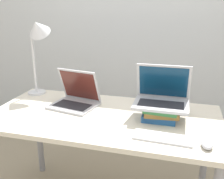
# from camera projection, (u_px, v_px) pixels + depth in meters

# --- Properties ---
(wall_back) EXTENTS (8.00, 0.05, 2.70)m
(wall_back) POSITION_uv_depth(u_px,v_px,m) (138.00, 13.00, 2.60)
(wall_back) COLOR silver
(wall_back) RESTS_ON ground_plane
(desk) EXTENTS (1.49, 0.74, 0.76)m
(desk) POSITION_uv_depth(u_px,v_px,m) (104.00, 127.00, 1.72)
(desk) COLOR beige
(desk) RESTS_ON ground_plane
(laptop_left) EXTENTS (0.35, 0.31, 0.25)m
(laptop_left) POSITION_uv_depth(u_px,v_px,m) (76.00, 99.00, 1.84)
(laptop_left) COLOR #B2B2B7
(laptop_left) RESTS_ON desk
(book_stack) EXTENTS (0.23, 0.26, 0.09)m
(book_stack) POSITION_uv_depth(u_px,v_px,m) (161.00, 111.00, 1.64)
(book_stack) COLOR #235693
(book_stack) RESTS_ON desk
(laptop_on_books) EXTENTS (0.33, 0.24, 0.24)m
(laptop_on_books) POSITION_uv_depth(u_px,v_px,m) (162.00, 97.00, 1.61)
(laptop_on_books) COLOR #B2B2B7
(laptop_on_books) RESTS_ON book_stack
(wireless_keyboard) EXTENTS (0.32, 0.13, 0.01)m
(wireless_keyboard) POSITION_uv_depth(u_px,v_px,m) (163.00, 138.00, 1.40)
(wireless_keyboard) COLOR silver
(wireless_keyboard) RESTS_ON desk
(mouse) EXTENTS (0.06, 0.11, 0.04)m
(mouse) POSITION_uv_depth(u_px,v_px,m) (207.00, 144.00, 1.32)
(mouse) COLOR #B2B2B7
(mouse) RESTS_ON desk
(desk_lamp) EXTENTS (0.23, 0.20, 0.61)m
(desk_lamp) POSITION_uv_depth(u_px,v_px,m) (37.00, 37.00, 1.91)
(desk_lamp) COLOR silver
(desk_lamp) RESTS_ON desk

